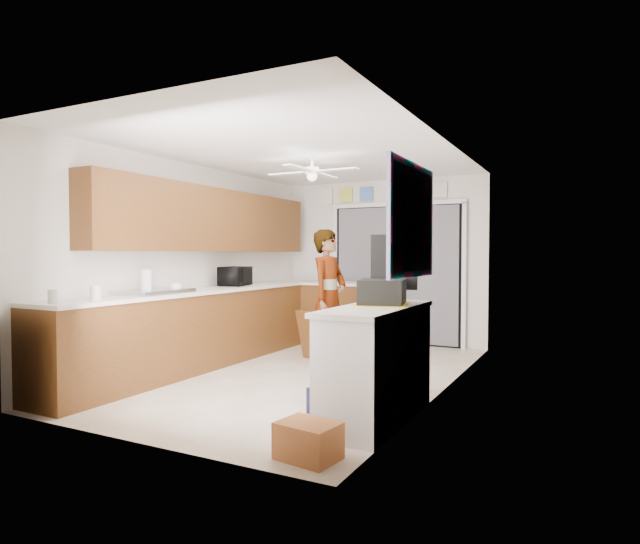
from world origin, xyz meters
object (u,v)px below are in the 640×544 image
at_px(soap_bottle, 226,277).
at_px(cup, 176,287).
at_px(paper_towel_roll, 146,281).
at_px(microwave, 235,276).
at_px(cardboard_box, 308,441).
at_px(navy_crate, 333,400).
at_px(man, 329,296).
at_px(suitcase, 383,292).
at_px(dog, 359,336).

distance_m(soap_bottle, cup, 1.08).
relative_size(cup, paper_towel_roll, 0.49).
xyz_separation_m(microwave, cardboard_box, (2.59, -2.72, -0.95)).
height_order(microwave, paper_towel_roll, paper_towel_roll).
bearing_deg(cardboard_box, cup, 149.22).
bearing_deg(navy_crate, man, 117.39).
bearing_deg(suitcase, paper_towel_roll, 166.62).
xyz_separation_m(cup, man, (1.24, 1.37, -0.15)).
xyz_separation_m(microwave, dog, (1.33, 1.08, -0.86)).
height_order(paper_towel_roll, dog, paper_towel_roll).
xyz_separation_m(soap_bottle, suitcase, (2.70, -1.36, -0.02)).
relative_size(soap_bottle, navy_crate, 0.71).
height_order(paper_towel_roll, suitcase, paper_towel_roll).
bearing_deg(soap_bottle, suitcase, -26.73).
distance_m(navy_crate, man, 2.19).
height_order(microwave, cup, microwave).
height_order(soap_bottle, man, man).
distance_m(soap_bottle, dog, 2.03).
bearing_deg(soap_bottle, man, 12.26).
xyz_separation_m(soap_bottle, man, (1.36, 0.30, -0.23)).
bearing_deg(paper_towel_roll, soap_bottle, 88.08).
relative_size(microwave, man, 0.28).
distance_m(cardboard_box, dog, 4.00).
relative_size(cup, man, 0.08).
bearing_deg(navy_crate, soap_bottle, 146.35).
bearing_deg(paper_towel_roll, navy_crate, -4.54).
height_order(soap_bottle, paper_towel_roll, paper_towel_roll).
distance_m(suitcase, navy_crate, 1.03).
bearing_deg(dog, paper_towel_roll, -96.31).
relative_size(suitcase, cardboard_box, 1.24).
distance_m(man, dog, 1.13).
xyz_separation_m(paper_towel_roll, dog, (1.42, 2.59, -0.86)).
distance_m(soap_bottle, navy_crate, 2.94).
bearing_deg(dog, navy_crate, -48.86).
bearing_deg(dog, suitcase, -40.57).
bearing_deg(cardboard_box, man, 113.82).
distance_m(microwave, man, 1.35).
bearing_deg(microwave, suitcase, -132.53).
relative_size(microwave, cup, 3.67).
xyz_separation_m(cup, cardboard_box, (2.50, -1.49, -0.87)).
height_order(soap_bottle, navy_crate, soap_bottle).
relative_size(soap_bottle, paper_towel_roll, 0.99).
height_order(paper_towel_roll, navy_crate, paper_towel_roll).
xyz_separation_m(microwave, suitcase, (2.66, -1.51, -0.02)).
height_order(soap_bottle, cup, soap_bottle).
distance_m(microwave, paper_towel_roll, 1.51).
xyz_separation_m(cup, paper_towel_roll, (-0.17, -0.28, 0.08)).
height_order(suitcase, navy_crate, suitcase).
height_order(microwave, man, man).
distance_m(microwave, navy_crate, 3.00).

